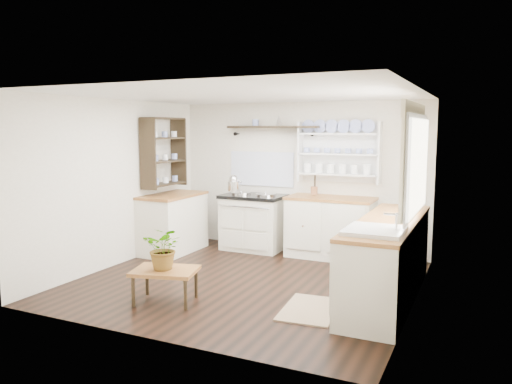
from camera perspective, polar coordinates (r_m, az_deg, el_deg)
floor at (r=6.32m, az=-1.10°, el=-10.19°), size 4.00×3.80×0.01m
wall_back at (r=7.82m, az=5.00°, el=1.76°), size 4.00×0.02×2.30m
wall_right at (r=5.51m, az=17.91°, el=-0.89°), size 0.02×3.80×2.30m
wall_left at (r=7.18m, az=-15.62°, el=1.03°), size 0.02×3.80×2.30m
ceiling at (r=6.05m, az=-1.16°, el=11.08°), size 4.00×3.80×0.01m
window at (r=5.62m, az=17.75°, el=3.53°), size 0.08×1.55×1.22m
aga_cooker at (r=7.86m, az=-0.31°, el=-3.39°), size 0.97×0.68×0.90m
back_cabinets at (r=7.45m, az=8.50°, el=-3.93°), size 1.27×0.63×0.90m
right_cabinets at (r=5.78m, az=14.79°, el=-7.38°), size 0.62×2.43×0.90m
belfast_sink at (r=4.99m, az=13.38°, el=-5.65°), size 0.55×0.60×0.45m
left_cabinets at (r=7.81m, az=-9.47°, el=-3.44°), size 0.62×1.13×0.90m
plate_rack at (r=7.56m, az=9.59°, el=4.58°), size 1.20×0.22×0.90m
high_shelf at (r=7.82m, az=1.97°, el=7.35°), size 1.50×0.29×0.16m
left_shelving at (r=7.76m, az=-10.49°, el=4.59°), size 0.28×0.80×1.05m
kettle at (r=7.79m, az=-2.55°, el=1.02°), size 0.20×0.20×0.24m
utensil_crock at (r=7.53m, az=6.65°, el=0.15°), size 0.10×0.10×0.12m
center_table at (r=5.61m, az=-10.35°, el=-9.12°), size 0.79×0.65×0.37m
potted_plant at (r=5.54m, az=-10.41°, el=-6.31°), size 0.50×0.46×0.47m
floor_rug at (r=5.42m, az=6.21°, el=-13.18°), size 0.62×0.89×0.02m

